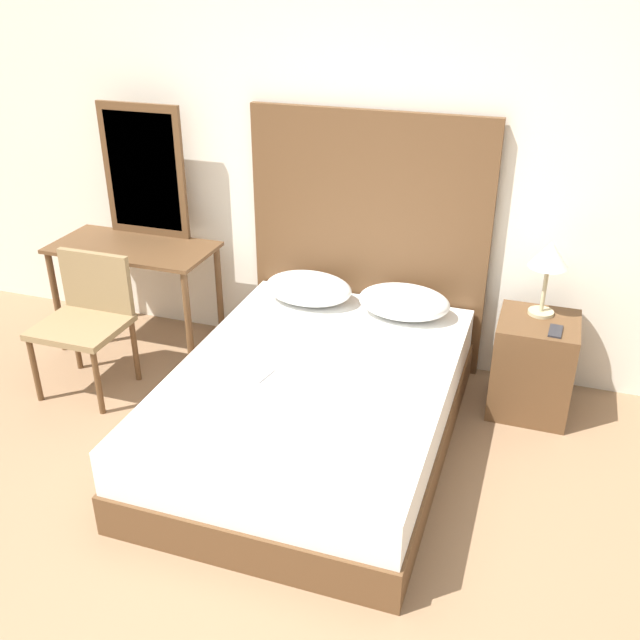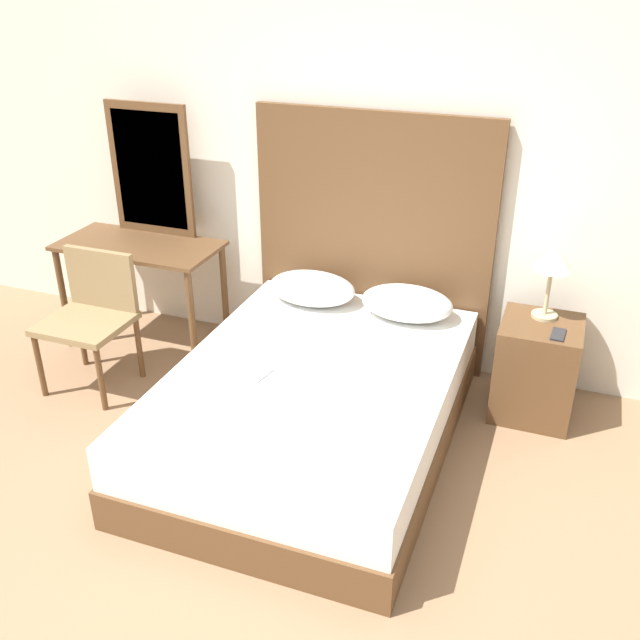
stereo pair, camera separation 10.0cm
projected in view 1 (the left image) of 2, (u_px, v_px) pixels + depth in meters
The scene contains 13 objects.
ground_plane at pixel (215, 632), 2.87m from camera, with size 16.00×16.00×0.00m, color #8C6B4C.
wall_back at pixel (380, 156), 4.31m from camera, with size 10.00×0.06×2.70m.
bed at pixel (314, 407), 3.89m from camera, with size 1.45×2.03×0.46m.
headboard at pixel (368, 242), 4.50m from camera, with size 1.52×0.05×1.63m.
pillow_left at pixel (308, 288), 4.49m from camera, with size 0.56×0.37×0.19m.
pillow_right at pixel (404, 302), 4.31m from camera, with size 0.56×0.37×0.19m.
phone_on_bed at pixel (262, 375), 3.73m from camera, with size 0.10×0.16×0.01m.
nightstand at pixel (533, 365), 4.16m from camera, with size 0.45×0.45×0.59m.
table_lamp at pixel (549, 258), 3.95m from camera, with size 0.22×0.22×0.44m.
phone_on_nightstand at pixel (556, 331), 3.90m from camera, with size 0.08×0.15×0.01m.
vanity_desk at pixel (134, 262), 4.70m from camera, with size 1.07×0.53×0.74m.
vanity_mirror at pixel (144, 171), 4.64m from camera, with size 0.59×0.03×0.87m.
chair at pixel (87, 313), 4.32m from camera, with size 0.50×0.46×0.84m.
Camera 1 is at (1.04, -1.74, 2.43)m, focal length 40.00 mm.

